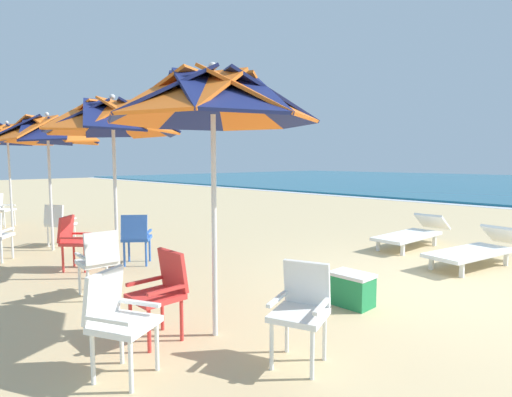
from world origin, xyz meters
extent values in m
plane|color=#D3B784|center=(0.00, 0.00, 0.00)|extent=(80.00, 80.00, 0.00)
cylinder|color=silver|center=(-1.04, -3.01, 1.09)|extent=(0.05, 0.05, 2.19)
cube|color=orange|center=(-0.58, -2.82, 2.34)|extent=(1.13, 1.07, 0.48)
cube|color=navy|center=(-0.85, -2.55, 2.34)|extent=(1.08, 1.13, 0.48)
cube|color=orange|center=(-1.23, -2.55, 2.34)|extent=(1.07, 1.13, 0.48)
cube|color=navy|center=(-1.50, -2.82, 2.34)|extent=(1.13, 1.08, 0.48)
cube|color=orange|center=(-1.50, -3.20, 2.34)|extent=(1.13, 1.07, 0.48)
cube|color=navy|center=(-1.23, -3.46, 2.34)|extent=(1.08, 1.13, 0.48)
cube|color=orange|center=(-0.85, -3.46, 2.34)|extent=(1.07, 1.13, 0.48)
cube|color=navy|center=(-0.58, -3.20, 2.34)|extent=(1.13, 1.08, 0.48)
sphere|color=silver|center=(-1.04, -3.01, 2.64)|extent=(0.08, 0.08, 0.08)
cube|color=white|center=(-0.91, -4.02, 0.44)|extent=(0.59, 0.59, 0.05)
cube|color=white|center=(-1.09, -4.11, 0.67)|extent=(0.27, 0.42, 0.40)
cube|color=white|center=(-1.00, -3.84, 0.55)|extent=(0.37, 0.21, 0.03)
cube|color=white|center=(-0.82, -4.20, 0.55)|extent=(0.37, 0.21, 0.03)
cylinder|color=white|center=(-0.83, -3.78, 0.21)|extent=(0.04, 0.04, 0.41)
cylinder|color=white|center=(-0.68, -4.10, 0.21)|extent=(0.04, 0.04, 0.41)
cylinder|color=white|center=(-1.15, -3.94, 0.21)|extent=(0.04, 0.04, 0.41)
cylinder|color=white|center=(-0.99, -4.26, 0.21)|extent=(0.04, 0.04, 0.41)
cube|color=red|center=(-1.34, -3.50, 0.44)|extent=(0.44, 0.44, 0.05)
cube|color=red|center=(-1.34, -3.30, 0.67)|extent=(0.42, 0.10, 0.40)
cube|color=red|center=(-1.14, -3.49, 0.55)|extent=(0.04, 0.40, 0.03)
cube|color=red|center=(-1.54, -3.50, 0.55)|extent=(0.04, 0.40, 0.03)
cylinder|color=red|center=(-1.16, -3.67, 0.21)|extent=(0.04, 0.04, 0.41)
cylinder|color=red|center=(-1.52, -3.67, 0.21)|extent=(0.04, 0.04, 0.41)
cylinder|color=red|center=(-1.17, -3.32, 0.21)|extent=(0.04, 0.04, 0.41)
cylinder|color=red|center=(-1.52, -3.32, 0.21)|extent=(0.04, 0.04, 0.41)
cube|color=white|center=(-0.07, -2.86, 0.44)|extent=(0.57, 0.57, 0.05)
cube|color=white|center=(-0.14, -2.67, 0.67)|extent=(0.42, 0.24, 0.40)
cube|color=white|center=(0.12, -2.79, 0.55)|extent=(0.18, 0.38, 0.03)
cube|color=white|center=(-0.26, -2.93, 0.55)|extent=(0.18, 0.38, 0.03)
cylinder|color=white|center=(0.15, -2.96, 0.21)|extent=(0.04, 0.04, 0.41)
cylinder|color=white|center=(-0.17, -3.09, 0.21)|extent=(0.04, 0.04, 0.41)
cylinder|color=white|center=(0.03, -2.63, 0.21)|extent=(0.04, 0.04, 0.41)
cylinder|color=white|center=(-0.30, -2.76, 0.21)|extent=(0.04, 0.04, 0.41)
cylinder|color=silver|center=(-3.61, -2.82, 1.11)|extent=(0.05, 0.05, 2.21)
cube|color=orange|center=(-3.17, -2.63, 2.36)|extent=(1.09, 1.03, 0.50)
cube|color=navy|center=(-3.43, -2.38, 2.36)|extent=(1.04, 1.07, 0.50)
cube|color=orange|center=(-3.79, -2.38, 2.36)|extent=(1.03, 1.09, 0.50)
cube|color=navy|center=(-4.05, -2.63, 2.36)|extent=(1.07, 1.04, 0.50)
cube|color=orange|center=(-4.05, -3.00, 2.36)|extent=(1.09, 1.03, 0.50)
cube|color=navy|center=(-3.79, -3.26, 2.36)|extent=(1.04, 1.07, 0.50)
cube|color=orange|center=(-3.43, -3.26, 2.36)|extent=(1.03, 1.09, 0.50)
cube|color=navy|center=(-3.17, -3.00, 2.36)|extent=(1.07, 1.04, 0.50)
sphere|color=silver|center=(-3.61, -2.82, 2.66)|extent=(0.08, 0.08, 0.08)
cube|color=blue|center=(-4.18, -2.19, 0.44)|extent=(0.62, 0.62, 0.05)
cube|color=blue|center=(-4.03, -2.32, 0.67)|extent=(0.34, 0.39, 0.40)
cube|color=blue|center=(-4.31, -2.35, 0.55)|extent=(0.33, 0.28, 0.03)
cube|color=blue|center=(-4.06, -2.04, 0.55)|extent=(0.33, 0.28, 0.03)
cylinder|color=blue|center=(-4.43, -2.22, 0.21)|extent=(0.04, 0.04, 0.41)
cylinder|color=blue|center=(-4.21, -1.95, 0.21)|extent=(0.04, 0.04, 0.41)
cylinder|color=blue|center=(-4.16, -2.44, 0.21)|extent=(0.04, 0.04, 0.41)
cylinder|color=blue|center=(-3.94, -2.17, 0.21)|extent=(0.04, 0.04, 0.41)
cube|color=white|center=(-3.05, -3.35, 0.44)|extent=(0.48, 0.48, 0.05)
cube|color=white|center=(-2.85, -3.36, 0.67)|extent=(0.13, 0.42, 0.40)
cube|color=white|center=(-3.07, -3.55, 0.55)|extent=(0.40, 0.07, 0.03)
cube|color=white|center=(-3.04, -3.15, 0.55)|extent=(0.40, 0.07, 0.03)
cylinder|color=white|center=(-3.24, -3.51, 0.21)|extent=(0.04, 0.04, 0.41)
cylinder|color=white|center=(-3.21, -3.16, 0.21)|extent=(0.04, 0.04, 0.41)
cylinder|color=white|center=(-2.89, -3.54, 0.21)|extent=(0.04, 0.04, 0.41)
cylinder|color=white|center=(-2.86, -3.19, 0.21)|extent=(0.04, 0.04, 0.41)
cube|color=red|center=(-4.51, -3.04, 0.44)|extent=(0.62, 0.62, 0.05)
cube|color=red|center=(-4.66, -3.17, 0.67)|extent=(0.36, 0.37, 0.40)
cube|color=red|center=(-4.65, -2.89, 0.55)|extent=(0.32, 0.30, 0.03)
cube|color=red|center=(-4.38, -3.18, 0.55)|extent=(0.32, 0.30, 0.03)
cylinder|color=red|center=(-4.51, -2.79, 0.21)|extent=(0.04, 0.04, 0.41)
cylinder|color=red|center=(-4.27, -3.04, 0.21)|extent=(0.04, 0.04, 0.41)
cylinder|color=red|center=(-4.76, -3.03, 0.21)|extent=(0.04, 0.04, 0.41)
cylinder|color=red|center=(-4.52, -3.29, 0.21)|extent=(0.04, 0.04, 0.41)
cylinder|color=silver|center=(-6.31, -2.87, 1.08)|extent=(0.05, 0.05, 2.17)
cube|color=orange|center=(-5.86, -2.69, 2.33)|extent=(1.07, 1.05, 0.53)
cube|color=navy|center=(-6.12, -2.43, 2.33)|extent=(1.03, 1.11, 0.53)
cube|color=orange|center=(-6.49, -2.43, 2.33)|extent=(1.05, 1.07, 0.53)
cube|color=navy|center=(-6.75, -2.69, 2.33)|extent=(1.11, 1.03, 0.53)
cube|color=orange|center=(-6.75, -3.06, 2.33)|extent=(1.07, 1.05, 0.53)
cube|color=navy|center=(-6.49, -3.32, 2.33)|extent=(1.03, 1.11, 0.53)
cube|color=orange|center=(-6.12, -3.32, 2.33)|extent=(1.05, 1.07, 0.53)
cube|color=navy|center=(-5.86, -3.06, 2.33)|extent=(1.11, 1.03, 0.53)
sphere|color=silver|center=(-6.31, -2.87, 2.63)|extent=(0.08, 0.08, 0.08)
cube|color=white|center=(-5.96, -3.71, 0.55)|extent=(0.33, 0.29, 0.03)
cylinder|color=white|center=(-6.11, -3.61, 0.21)|extent=(0.04, 0.04, 0.41)
cylinder|color=white|center=(-5.84, -3.84, 0.21)|extent=(0.04, 0.04, 0.41)
cube|color=white|center=(-6.66, -2.59, 0.44)|extent=(0.61, 0.61, 0.05)
cube|color=white|center=(-6.56, -2.76, 0.67)|extent=(0.40, 0.30, 0.40)
cube|color=white|center=(-6.83, -2.69, 0.55)|extent=(0.25, 0.36, 0.03)
cube|color=white|center=(-6.50, -2.48, 0.55)|extent=(0.25, 0.36, 0.03)
cylinder|color=white|center=(-6.91, -2.53, 0.21)|extent=(0.04, 0.04, 0.41)
cylinder|color=white|center=(-6.61, -2.34, 0.21)|extent=(0.04, 0.04, 0.41)
cylinder|color=white|center=(-6.72, -2.83, 0.21)|extent=(0.04, 0.04, 0.41)
cylinder|color=white|center=(-6.42, -2.64, 0.21)|extent=(0.04, 0.04, 0.41)
cylinder|color=silver|center=(-9.31, -2.87, 1.12)|extent=(0.05, 0.05, 2.24)
cube|color=orange|center=(-8.84, -2.67, 2.38)|extent=(1.16, 1.11, 0.49)
cube|color=navy|center=(-9.11, -2.40, 2.38)|extent=(1.10, 1.17, 0.49)
cube|color=orange|center=(-9.50, -2.40, 2.38)|extent=(1.11, 1.16, 0.49)
cube|color=navy|center=(-9.78, -2.67, 2.38)|extent=(1.17, 1.10, 0.49)
cube|color=navy|center=(-8.84, -3.06, 2.38)|extent=(1.17, 1.10, 0.49)
sphere|color=silver|center=(-9.31, -2.87, 2.67)|extent=(0.08, 0.08, 0.08)
cube|color=white|center=(-10.31, -2.84, 0.44)|extent=(0.62, 0.62, 0.05)
cube|color=white|center=(-10.43, -2.67, 0.55)|extent=(0.34, 0.27, 0.03)
cylinder|color=white|center=(-10.28, -2.59, 0.21)|extent=(0.04, 0.04, 0.41)
cylinder|color=white|center=(-10.07, -2.87, 0.21)|extent=(0.04, 0.04, 0.41)
cylinder|color=white|center=(-10.56, -2.80, 0.21)|extent=(0.04, 0.04, 0.41)
cube|color=white|center=(-0.19, 1.60, 0.25)|extent=(0.97, 1.79, 0.06)
cube|color=white|center=(0.03, 2.64, 0.44)|extent=(0.69, 0.59, 0.36)
cube|color=white|center=(-0.07, 0.93, 0.11)|extent=(0.06, 0.06, 0.22)
cube|color=white|center=(-0.57, 1.03, 0.11)|extent=(0.06, 0.06, 0.22)
cube|color=white|center=(0.19, 2.18, 0.11)|extent=(0.06, 0.06, 0.22)
cube|color=white|center=(-0.31, 2.28, 0.11)|extent=(0.06, 0.06, 0.22)
cube|color=white|center=(-1.58, 2.29, 0.25)|extent=(0.72, 1.73, 0.06)
cube|color=white|center=(-1.53, 3.34, 0.44)|extent=(0.63, 0.51, 0.36)
cube|color=white|center=(-1.35, 1.64, 0.11)|extent=(0.06, 0.06, 0.22)
cube|color=white|center=(-1.87, 1.67, 0.11)|extent=(0.06, 0.06, 0.22)
cube|color=white|center=(-1.30, 2.92, 0.11)|extent=(0.06, 0.06, 0.22)
cube|color=white|center=(-1.81, 2.94, 0.11)|extent=(0.06, 0.06, 0.22)
cube|color=#238C4C|center=(-0.56, -1.29, 0.18)|extent=(0.48, 0.32, 0.36)
cube|color=white|center=(-0.56, -1.29, 0.38)|extent=(0.50, 0.34, 0.04)
camera|label=1|loc=(2.09, -5.45, 1.75)|focal=28.57mm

